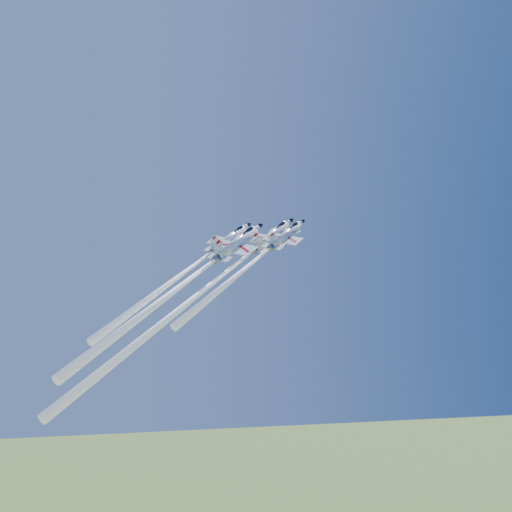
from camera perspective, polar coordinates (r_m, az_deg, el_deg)
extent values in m
cylinder|color=white|center=(128.88, 1.49, 1.96)|extent=(6.26, 8.81, 11.65)
cone|color=white|center=(134.17, 3.26, 3.37)|extent=(3.34, 3.53, 3.39)
cone|color=black|center=(135.43, 3.65, 3.68)|extent=(1.68, 1.78, 1.70)
cone|color=slate|center=(124.19, -0.27, 0.55)|extent=(3.01, 2.93, 2.47)
ellipsoid|color=black|center=(131.96, 2.61, 3.17)|extent=(3.17, 2.73, 2.71)
cube|color=black|center=(130.73, 2.22, 2.97)|extent=(1.02, 0.82, 0.92)
cube|color=white|center=(128.12, 1.19, 1.60)|extent=(9.47, 9.30, 4.66)
cube|color=white|center=(131.38, 1.62, 2.43)|extent=(3.27, 2.56, 2.21)
cube|color=white|center=(129.95, 2.56, 2.26)|extent=(3.27, 2.56, 2.21)
cube|color=white|center=(124.91, 0.00, 0.72)|extent=(5.08, 5.05, 2.48)
cube|color=white|center=(124.33, -0.04, 1.48)|extent=(2.76, 2.86, 3.92)
cube|color=#A60810|center=(123.91, -0.06, 2.11)|extent=(1.17, 1.00, 1.19)
cube|color=black|center=(129.31, 1.55, 1.58)|extent=(7.78, 5.24, 5.89)
sphere|color=white|center=(124.02, -0.34, 0.49)|extent=(1.16, 1.20, 1.12)
cone|color=white|center=(107.47, -8.98, -6.37)|extent=(18.47, 30.99, 46.47)
cylinder|color=white|center=(126.34, -2.71, 1.68)|extent=(5.45, 7.67, 10.14)
cone|color=white|center=(130.66, -0.99, 2.96)|extent=(2.91, 3.07, 2.95)
cone|color=black|center=(131.69, -0.61, 3.24)|extent=(1.47, 1.55, 1.48)
cone|color=slate|center=(122.53, -4.40, 0.43)|extent=(2.62, 2.55, 2.15)
ellipsoid|color=black|center=(128.84, -1.63, 2.77)|extent=(2.76, 2.38, 2.36)
cube|color=black|center=(127.83, -2.01, 2.59)|extent=(0.89, 0.71, 0.80)
cube|color=white|center=(125.73, -3.00, 1.37)|extent=(8.24, 8.10, 4.06)
cube|color=white|center=(128.49, -2.52, 2.11)|extent=(2.85, 2.23, 1.92)
cube|color=white|center=(127.12, -1.73, 1.96)|extent=(2.85, 2.23, 1.92)
cube|color=white|center=(123.11, -4.14, 0.58)|extent=(4.42, 4.39, 2.16)
cube|color=white|center=(122.61, -4.19, 1.25)|extent=(2.40, 2.49, 3.41)
cube|color=#A60810|center=(122.24, -4.22, 1.81)|extent=(1.02, 0.87, 1.03)
cube|color=black|center=(126.72, -2.65, 1.35)|extent=(6.78, 4.56, 5.12)
sphere|color=white|center=(122.39, -4.47, 0.38)|extent=(1.01, 1.05, 0.98)
cone|color=white|center=(112.62, -9.85, -3.61)|extent=(11.94, 19.50, 28.76)
cylinder|color=white|center=(121.51, 2.95, 2.05)|extent=(5.25, 7.38, 9.77)
cone|color=white|center=(126.02, 4.48, 3.30)|extent=(2.80, 2.96, 2.84)
cone|color=black|center=(127.09, 4.82, 3.58)|extent=(1.41, 1.49, 1.43)
cone|color=slate|center=(117.48, 1.44, 0.80)|extent=(2.53, 2.46, 2.07)
ellipsoid|color=black|center=(124.14, 3.92, 3.12)|extent=(2.65, 2.29, 2.27)
cube|color=black|center=(123.09, 3.58, 2.95)|extent=(0.86, 0.69, 0.77)
cube|color=white|center=(120.86, 2.69, 1.73)|extent=(7.93, 7.80, 3.91)
cube|color=white|center=(123.61, 3.04, 2.47)|extent=(2.74, 2.15, 1.85)
cube|color=white|center=(122.46, 3.89, 2.31)|extent=(2.74, 2.15, 1.85)
cube|color=white|center=(118.10, 1.67, 0.95)|extent=(4.26, 4.23, 2.08)
cube|color=white|center=(117.62, 1.64, 1.63)|extent=(2.31, 2.40, 3.28)
cube|color=#A60810|center=(117.27, 1.63, 2.19)|extent=(0.98, 0.84, 0.99)
cube|color=black|center=(121.87, 3.00, 1.71)|extent=(6.52, 4.39, 4.93)
sphere|color=white|center=(117.33, 1.38, 0.76)|extent=(0.98, 1.01, 0.94)
cone|color=white|center=(107.79, -2.98, -2.83)|extent=(10.58, 17.12, 25.10)
cylinder|color=white|center=(121.10, -1.96, 1.26)|extent=(6.46, 9.09, 12.02)
cone|color=white|center=(126.27, 0.12, 2.83)|extent=(3.45, 3.64, 3.50)
cone|color=black|center=(127.51, 0.58, 3.18)|extent=(1.74, 1.83, 1.76)
cone|color=slate|center=(116.57, -4.04, -0.32)|extent=(3.11, 3.03, 2.54)
ellipsoid|color=black|center=(124.09, -0.65, 2.60)|extent=(3.27, 2.82, 2.80)
cube|color=black|center=(122.87, -1.11, 2.38)|extent=(1.06, 0.85, 0.95)
cube|color=white|center=(120.37, -2.31, 0.86)|extent=(9.77, 9.60, 4.81)
cube|color=white|center=(123.64, -1.74, 1.79)|extent=(3.37, 2.64, 2.28)
cube|color=white|center=(122.05, -0.75, 1.60)|extent=(3.37, 2.64, 2.28)
cube|color=white|center=(117.26, -3.71, -0.13)|extent=(5.24, 5.21, 2.56)
cube|color=white|center=(116.65, -3.78, 0.70)|extent=(2.85, 2.95, 4.04)
cube|color=#A60810|center=(116.20, -3.81, 1.40)|extent=(1.21, 1.04, 1.22)
cube|color=black|center=(121.55, -1.88, 0.85)|extent=(8.03, 5.41, 6.07)
sphere|color=white|center=(116.40, -4.12, -0.39)|extent=(1.20, 1.24, 1.16)
cone|color=white|center=(105.16, -10.92, -5.53)|extent=(14.13, 23.07, 34.02)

